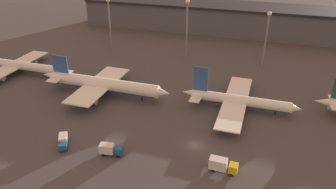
{
  "coord_description": "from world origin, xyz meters",
  "views": [
    {
      "loc": [
        14.79,
        -70.96,
        52.92
      ],
      "look_at": [
        -12.53,
        15.18,
        6.0
      ],
      "focal_mm": 35.0,
      "sensor_mm": 36.0,
      "label": 1
    }
  ],
  "objects_px": {
    "service_vehicle_1": "(63,141)",
    "airplane_1": "(103,85)",
    "airplane_2": "(238,101)",
    "service_vehicle_3": "(110,149)",
    "airplane_0": "(17,66)",
    "service_vehicle_2": "(222,165)"
  },
  "relations": [
    {
      "from": "service_vehicle_1",
      "to": "airplane_1",
      "type": "bearing_deg",
      "value": 156.56
    },
    {
      "from": "airplane_1",
      "to": "airplane_2",
      "type": "bearing_deg",
      "value": 5.16
    },
    {
      "from": "airplane_2",
      "to": "service_vehicle_3",
      "type": "height_order",
      "value": "airplane_2"
    },
    {
      "from": "airplane_2",
      "to": "service_vehicle_3",
      "type": "distance_m",
      "value": 44.26
    },
    {
      "from": "airplane_0",
      "to": "service_vehicle_3",
      "type": "height_order",
      "value": "airplane_0"
    },
    {
      "from": "service_vehicle_1",
      "to": "service_vehicle_3",
      "type": "xyz_separation_m",
      "value": [
        13.78,
        0.31,
        0.18
      ]
    },
    {
      "from": "service_vehicle_3",
      "to": "service_vehicle_2",
      "type": "bearing_deg",
      "value": -5.63
    },
    {
      "from": "airplane_2",
      "to": "service_vehicle_3",
      "type": "xyz_separation_m",
      "value": [
        -28.43,
        -33.89,
        -1.27
      ]
    },
    {
      "from": "airplane_1",
      "to": "service_vehicle_2",
      "type": "distance_m",
      "value": 53.81
    },
    {
      "from": "service_vehicle_2",
      "to": "service_vehicle_1",
      "type": "bearing_deg",
      "value": -173.84
    },
    {
      "from": "service_vehicle_1",
      "to": "service_vehicle_3",
      "type": "bearing_deg",
      "value": 60.75
    },
    {
      "from": "airplane_0",
      "to": "airplane_1",
      "type": "distance_m",
      "value": 42.23
    },
    {
      "from": "service_vehicle_2",
      "to": "airplane_2",
      "type": "bearing_deg",
      "value": 92.81
    },
    {
      "from": "airplane_0",
      "to": "service_vehicle_3",
      "type": "xyz_separation_m",
      "value": [
        59.26,
        -36.68,
        -1.37
      ]
    },
    {
      "from": "airplane_2",
      "to": "airplane_1",
      "type": "bearing_deg",
      "value": -174.84
    },
    {
      "from": "airplane_1",
      "to": "service_vehicle_2",
      "type": "relative_size",
      "value": 7.0
    },
    {
      "from": "airplane_1",
      "to": "service_vehicle_3",
      "type": "relative_size",
      "value": 7.82
    },
    {
      "from": "service_vehicle_1",
      "to": "service_vehicle_2",
      "type": "bearing_deg",
      "value": 62.89
    },
    {
      "from": "service_vehicle_2",
      "to": "airplane_1",
      "type": "bearing_deg",
      "value": 151.63
    },
    {
      "from": "airplane_1",
      "to": "service_vehicle_3",
      "type": "xyz_separation_m",
      "value": [
        17.57,
        -29.99,
        -2.11
      ]
    },
    {
      "from": "airplane_1",
      "to": "airplane_2",
      "type": "relative_size",
      "value": 1.28
    },
    {
      "from": "service_vehicle_1",
      "to": "service_vehicle_3",
      "type": "relative_size",
      "value": 1.03
    }
  ]
}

